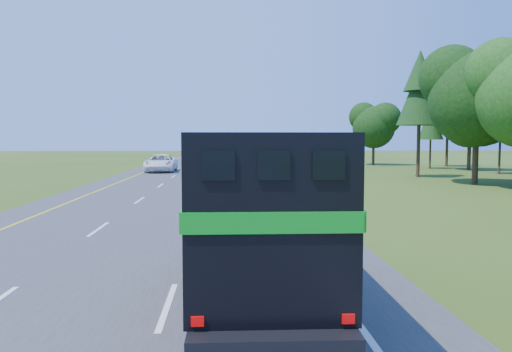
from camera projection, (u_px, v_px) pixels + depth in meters
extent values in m
cube|color=#38383A|center=(195.00, 174.00, 49.01)|extent=(15.00, 260.00, 0.04)
cube|color=yellow|center=(139.00, 174.00, 48.68)|extent=(0.15, 260.00, 0.01)
cube|color=white|center=(251.00, 174.00, 49.33)|extent=(0.15, 260.00, 0.01)
cylinder|color=black|center=(215.00, 245.00, 13.55)|extent=(0.36, 1.09, 1.09)
cylinder|color=black|center=(291.00, 245.00, 13.65)|extent=(0.36, 1.09, 1.09)
cylinder|color=black|center=(206.00, 303.00, 8.82)|extent=(0.36, 1.09, 1.09)
cylinder|color=black|center=(322.00, 301.00, 8.92)|extent=(0.36, 1.09, 1.09)
cylinder|color=black|center=(201.00, 328.00, 7.64)|extent=(0.36, 1.09, 1.09)
cylinder|color=black|center=(336.00, 326.00, 7.73)|extent=(0.36, 1.09, 1.09)
cube|color=black|center=(259.00, 272.00, 10.44)|extent=(2.48, 7.95, 0.28)
cube|color=black|center=(253.00, 202.00, 13.41)|extent=(2.45, 1.81, 1.88)
cube|color=black|center=(252.00, 181.00, 14.29)|extent=(2.18, 0.09, 0.59)
cube|color=black|center=(261.00, 205.00, 9.64)|extent=(2.55, 5.77, 2.72)
cube|color=#079019|center=(274.00, 223.00, 6.75)|extent=(2.48, 0.07, 0.30)
cube|color=#079019|center=(196.00, 198.00, 9.57)|extent=(0.11, 5.74, 0.30)
cube|color=#079019|center=(326.00, 198.00, 9.68)|extent=(0.11, 5.74, 0.30)
cube|color=black|center=(218.00, 166.00, 6.65)|extent=(0.45, 0.05, 0.40)
cube|color=black|center=(274.00, 165.00, 6.69)|extent=(0.45, 0.05, 0.40)
cube|color=black|center=(329.00, 165.00, 6.72)|extent=(0.45, 0.05, 0.40)
cube|color=#B20505|center=(198.00, 321.00, 6.80)|extent=(0.18, 0.04, 0.14)
cube|color=#B20505|center=(348.00, 319.00, 6.89)|extent=(0.18, 0.04, 0.14)
imported|color=white|center=(161.00, 163.00, 52.59)|extent=(3.16, 6.65, 1.83)
imported|color=silver|center=(192.00, 152.00, 101.63)|extent=(2.14, 5.02, 1.69)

